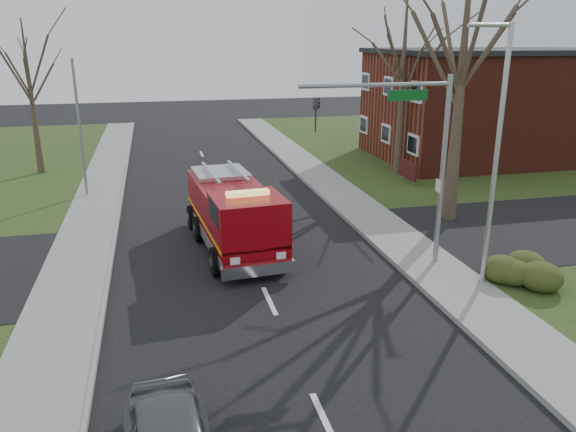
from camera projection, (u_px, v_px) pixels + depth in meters
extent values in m
plane|color=black|center=(269.00, 301.00, 17.75)|extent=(120.00, 120.00, 0.00)
cube|color=gray|center=(448.00, 280.00, 19.10)|extent=(2.40, 80.00, 0.15)
cube|color=gray|center=(61.00, 321.00, 16.35)|extent=(2.40, 80.00, 0.15)
cube|color=maroon|center=(492.00, 107.00, 37.56)|extent=(15.00, 10.00, 7.00)
cube|color=black|center=(499.00, 51.00, 36.46)|extent=(15.40, 10.40, 0.30)
cube|color=silver|center=(386.00, 134.00, 36.35)|extent=(0.12, 1.40, 1.20)
cube|color=#471013|center=(408.00, 169.00, 31.38)|extent=(0.12, 2.00, 1.00)
cylinder|color=gray|center=(414.00, 181.00, 30.77)|extent=(0.08, 0.08, 0.90)
cylinder|color=gray|center=(401.00, 174.00, 32.25)|extent=(0.08, 0.08, 0.90)
ellipsoid|color=#273413|center=(540.00, 270.00, 18.64)|extent=(2.80, 2.00, 0.90)
cone|color=#3B3023|center=(460.00, 86.00, 23.58)|extent=(0.64, 0.64, 12.00)
cone|color=#3B3023|center=(402.00, 86.00, 32.48)|extent=(0.56, 0.56, 10.50)
cone|color=#3B3023|center=(32.00, 99.00, 32.69)|extent=(0.44, 0.44, 9.00)
cylinder|color=gray|center=(442.00, 175.00, 19.54)|extent=(0.18, 0.18, 6.80)
cylinder|color=gray|center=(377.00, 85.00, 18.02)|extent=(5.20, 0.14, 0.14)
cube|color=#0C591E|center=(408.00, 95.00, 18.37)|extent=(1.40, 0.06, 0.35)
imported|color=black|center=(317.00, 98.00, 17.68)|extent=(0.22, 0.18, 1.10)
cylinder|color=#B7BABF|center=(496.00, 163.00, 17.60)|extent=(0.16, 0.16, 8.40)
cylinder|color=#B7BABF|center=(490.00, 25.00, 16.19)|extent=(1.40, 0.12, 0.12)
cylinder|color=gray|center=(80.00, 130.00, 28.15)|extent=(0.14, 0.14, 7.00)
cube|color=maroon|center=(227.00, 204.00, 22.92)|extent=(2.82, 5.04, 1.96)
cube|color=maroon|center=(248.00, 228.00, 19.66)|extent=(2.62, 2.62, 2.24)
cube|color=#B7BABF|center=(234.00, 231.00, 22.14)|extent=(3.04, 7.47, 0.42)
cube|color=#E5B20C|center=(233.00, 219.00, 21.99)|extent=(3.05, 7.47, 0.11)
cube|color=black|center=(256.00, 217.00, 18.51)|extent=(2.13, 0.27, 0.79)
cube|color=#E5D866|center=(248.00, 193.00, 19.27)|extent=(1.52, 0.45, 0.17)
cylinder|color=black|center=(216.00, 261.00, 19.54)|extent=(0.41, 1.05, 1.03)
cylinder|color=black|center=(282.00, 253.00, 20.26)|extent=(0.41, 1.05, 1.03)
cylinder|color=black|center=(192.00, 217.00, 24.36)|extent=(0.41, 1.05, 1.03)
cylinder|color=black|center=(246.00, 212.00, 25.08)|extent=(0.41, 1.05, 1.03)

